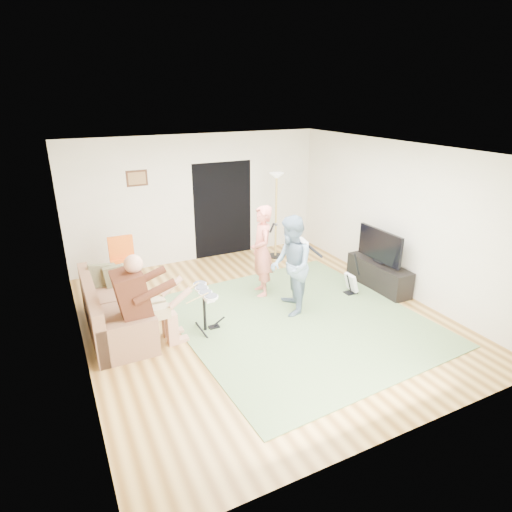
{
  "coord_description": "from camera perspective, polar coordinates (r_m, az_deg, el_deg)",
  "views": [
    {
      "loc": [
        -2.87,
        -5.56,
        3.48
      ],
      "look_at": [
        0.03,
        0.3,
        0.97
      ],
      "focal_mm": 30.0,
      "sensor_mm": 36.0,
      "label": 1
    }
  ],
  "objects": [
    {
      "name": "floor",
      "position": [
        7.16,
        0.85,
        -8.07
      ],
      "size": [
        6.0,
        6.0,
        0.0
      ],
      "primitive_type": "plane",
      "color": "brown",
      "rests_on": "ground"
    },
    {
      "name": "walls",
      "position": [
        6.61,
        0.91,
        2.21
      ],
      "size": [
        5.5,
        6.0,
        2.7
      ],
      "primitive_type": null,
      "color": "beige",
      "rests_on": "floor"
    },
    {
      "name": "ceiling",
      "position": [
        6.31,
        0.98,
        13.89
      ],
      "size": [
        6.0,
        6.0,
        0.0
      ],
      "primitive_type": "plane",
      "rotation": [
        3.14,
        0.0,
        0.0
      ],
      "color": "white",
      "rests_on": "walls"
    },
    {
      "name": "window_blinds",
      "position": [
        6.08,
        -23.69,
        0.65
      ],
      "size": [
        0.0,
        2.05,
        2.05
      ],
      "primitive_type": "plane",
      "rotation": [
        1.57,
        0.0,
        1.57
      ],
      "color": "olive",
      "rests_on": "walls"
    },
    {
      "name": "doorway",
      "position": [
        9.53,
        -4.42,
        6.16
      ],
      "size": [
        2.1,
        0.0,
        2.1
      ],
      "primitive_type": "plane",
      "rotation": [
        1.57,
        0.0,
        0.0
      ],
      "color": "black",
      "rests_on": "walls"
    },
    {
      "name": "picture_frame",
      "position": [
        8.85,
        -15.6,
        9.96
      ],
      "size": [
        0.42,
        0.03,
        0.32
      ],
      "primitive_type": "cube",
      "color": "#3F2314",
      "rests_on": "walls"
    },
    {
      "name": "area_rug",
      "position": [
        7.09,
        5.81,
        -8.46
      ],
      "size": [
        3.9,
        4.13,
        0.02
      ],
      "primitive_type": "cube",
      "rotation": [
        0.0,
        0.0,
        0.06
      ],
      "color": "#5B7849",
      "rests_on": "floor"
    },
    {
      "name": "sofa",
      "position": [
        7.02,
        -18.75,
        -7.42
      ],
      "size": [
        0.84,
        2.03,
        0.82
      ],
      "color": "#8C6146",
      "rests_on": "floor"
    },
    {
      "name": "drummer",
      "position": [
        6.37,
        -14.33,
        -7.06
      ],
      "size": [
        0.93,
        0.52,
        1.43
      ],
      "color": "#4F2516",
      "rests_on": "sofa"
    },
    {
      "name": "drum_kit",
      "position": [
        6.67,
        -6.87,
        -7.5
      ],
      "size": [
        0.39,
        0.7,
        0.72
      ],
      "color": "black",
      "rests_on": "floor"
    },
    {
      "name": "singer",
      "position": [
        7.61,
        0.78,
        0.62
      ],
      "size": [
        0.53,
        0.68,
        1.66
      ],
      "primitive_type": "imported",
      "rotation": [
        0.0,
        0.0,
        -1.81
      ],
      "color": "#E17261",
      "rests_on": "floor"
    },
    {
      "name": "microphone",
      "position": [
        7.56,
        2.15,
        3.77
      ],
      "size": [
        0.06,
        0.06,
        0.24
      ],
      "primitive_type": null,
      "color": "black",
      "rests_on": "singer"
    },
    {
      "name": "guitarist",
      "position": [
        6.99,
        4.67,
        -1.34
      ],
      "size": [
        0.88,
        0.98,
        1.67
      ],
      "primitive_type": "imported",
      "rotation": [
        0.0,
        0.0,
        -1.93
      ],
      "color": "slate",
      "rests_on": "floor"
    },
    {
      "name": "guitar_held",
      "position": [
        6.98,
        6.15,
        1.22
      ],
      "size": [
        0.23,
        0.61,
        0.26
      ],
      "primitive_type": null,
      "rotation": [
        0.0,
        0.0,
        -0.18
      ],
      "color": "white",
      "rests_on": "guitarist"
    },
    {
      "name": "guitar_spare",
      "position": [
        8.03,
        12.63,
        -3.45
      ],
      "size": [
        0.29,
        0.26,
        0.8
      ],
      "color": "black",
      "rests_on": "floor"
    },
    {
      "name": "torchiere_lamp",
      "position": [
        9.31,
        2.72,
        7.4
      ],
      "size": [
        0.34,
        0.34,
        1.89
      ],
      "color": "black",
      "rests_on": "floor"
    },
    {
      "name": "dining_chair",
      "position": [
        8.1,
        -17.0,
        -2.46
      ],
      "size": [
        0.46,
        0.48,
        1.08
      ],
      "rotation": [
        0.0,
        0.0,
        -0.0
      ],
      "color": "tan",
      "rests_on": "floor"
    },
    {
      "name": "tv_cabinet",
      "position": [
        8.42,
        16.03,
        -2.43
      ],
      "size": [
        0.4,
        1.4,
        0.5
      ],
      "primitive_type": "cube",
      "color": "black",
      "rests_on": "floor"
    },
    {
      "name": "television",
      "position": [
        8.17,
        16.18,
        1.36
      ],
      "size": [
        0.06,
        1.08,
        0.59
      ],
      "primitive_type": "cube",
      "color": "black",
      "rests_on": "tv_cabinet"
    }
  ]
}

